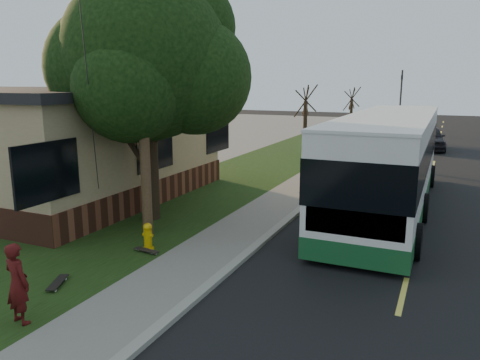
# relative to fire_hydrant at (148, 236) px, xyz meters

# --- Properties ---
(ground) EXTENTS (120.00, 120.00, 0.00)m
(ground) POSITION_rel_fire_hydrant_xyz_m (2.60, 0.00, -0.43)
(ground) COLOR black
(ground) RESTS_ON ground
(road) EXTENTS (8.00, 80.00, 0.01)m
(road) POSITION_rel_fire_hydrant_xyz_m (6.60, 10.00, -0.43)
(road) COLOR black
(road) RESTS_ON ground
(curb) EXTENTS (0.25, 80.00, 0.12)m
(curb) POSITION_rel_fire_hydrant_xyz_m (2.60, 10.00, -0.37)
(curb) COLOR gray
(curb) RESTS_ON ground
(sidewalk) EXTENTS (2.00, 80.00, 0.08)m
(sidewalk) POSITION_rel_fire_hydrant_xyz_m (1.60, 10.00, -0.39)
(sidewalk) COLOR slate
(sidewalk) RESTS_ON ground
(grass_verge) EXTENTS (5.00, 80.00, 0.07)m
(grass_verge) POSITION_rel_fire_hydrant_xyz_m (-1.90, 10.00, -0.40)
(grass_verge) COLOR black
(grass_verge) RESTS_ON ground
(building_lot) EXTENTS (15.00, 80.00, 0.04)m
(building_lot) POSITION_rel_fire_hydrant_xyz_m (-11.90, 10.00, -0.41)
(building_lot) COLOR slate
(building_lot) RESTS_ON ground
(fire_hydrant) EXTENTS (0.32, 0.32, 0.74)m
(fire_hydrant) POSITION_rel_fire_hydrant_xyz_m (0.00, 0.00, 0.00)
(fire_hydrant) COLOR #DCA70B
(fire_hydrant) RESTS_ON grass_verge
(utility_pole) EXTENTS (2.86, 3.21, 9.07)m
(utility_pole) POSITION_rel_fire_hydrant_xyz_m (-0.71, 0.99, 4.20)
(utility_pole) COLOR #473321
(utility_pole) RESTS_ON ground
(leafy_tree) EXTENTS (6.30, 6.00, 7.80)m
(leafy_tree) POSITION_rel_fire_hydrant_xyz_m (-1.57, 2.65, 4.73)
(leafy_tree) COLOR black
(leafy_tree) RESTS_ON grass_verge
(bare_tree_near) EXTENTS (1.38, 1.21, 4.31)m
(bare_tree_near) POSITION_rel_fire_hydrant_xyz_m (-0.90, 18.00, 1.72)
(bare_tree_near) COLOR black
(bare_tree_near) RESTS_ON grass_verge
(bare_tree_far) EXTENTS (1.38, 1.21, 4.03)m
(bare_tree_far) POSITION_rel_fire_hydrant_xyz_m (-0.40, 30.00, 1.57)
(bare_tree_far) COLOR black
(bare_tree_far) RESTS_ON grass_verge
(traffic_signal) EXTENTS (0.18, 0.22, 5.50)m
(traffic_signal) POSITION_rel_fire_hydrant_xyz_m (3.10, 34.00, 2.73)
(traffic_signal) COLOR #2D2D30
(traffic_signal) RESTS_ON ground
(transit_bus) EXTENTS (2.93, 12.69, 3.43)m
(transit_bus) POSITION_rel_fire_hydrant_xyz_m (5.35, 7.01, 1.40)
(transit_bus) COLOR silver
(transit_bus) RESTS_ON ground
(skateboarder) EXTENTS (0.63, 0.47, 1.58)m
(skateboarder) POSITION_rel_fire_hydrant_xyz_m (0.10, -4.28, 0.43)
(skateboarder) COLOR #460E0E
(skateboarder) RESTS_ON grass_verge
(skateboard_main) EXTENTS (0.55, 0.88, 0.08)m
(skateboard_main) POSITION_rel_fire_hydrant_xyz_m (-0.51, -2.75, -0.30)
(skateboard_main) COLOR black
(skateboard_main) RESTS_ON grass_verge
(skateboard_spare) EXTENTS (0.79, 0.30, 0.07)m
(skateboard_spare) POSITION_rel_fire_hydrant_xyz_m (0.10, -0.23, -0.31)
(skateboard_spare) COLOR black
(skateboard_spare) RESTS_ON grass_verge
(dumpster) EXTENTS (1.61, 1.40, 1.21)m
(dumpster) POSITION_rel_fire_hydrant_xyz_m (-4.72, 5.78, 0.22)
(dumpster) COLOR black
(dumpster) RESTS_ON building_lot
(distant_car) EXTENTS (2.47, 4.90, 1.60)m
(distant_car) POSITION_rel_fire_hydrant_xyz_m (6.03, 24.00, 0.37)
(distant_car) COLOR black
(distant_car) RESTS_ON ground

